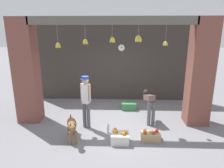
# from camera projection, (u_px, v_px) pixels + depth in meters

# --- Properties ---
(ground_plane) EXTENTS (60.00, 60.00, 0.00)m
(ground_plane) POSITION_uv_depth(u_px,v_px,m) (112.00, 125.00, 6.45)
(ground_plane) COLOR slate
(shop_back_wall) EXTENTS (6.80, 0.12, 3.35)m
(shop_back_wall) POSITION_uv_depth(u_px,v_px,m) (114.00, 62.00, 8.46)
(shop_back_wall) COLOR #38332D
(shop_back_wall) RESTS_ON ground_plane
(shop_pillar_left) EXTENTS (0.70, 0.60, 3.35)m
(shop_pillar_left) POSITION_uv_depth(u_px,v_px,m) (26.00, 72.00, 6.40)
(shop_pillar_left) COLOR brown
(shop_pillar_left) RESTS_ON ground_plane
(shop_pillar_right) EXTENTS (0.70, 0.60, 3.35)m
(shop_pillar_right) POSITION_uv_depth(u_px,v_px,m) (200.00, 73.00, 6.20)
(shop_pillar_right) COLOR brown
(shop_pillar_right) RESTS_ON ground_plane
(storefront_awning) EXTENTS (4.90, 0.28, 0.91)m
(storefront_awning) POSITION_uv_depth(u_px,v_px,m) (112.00, 22.00, 5.73)
(storefront_awning) COLOR #5B564C
(dog) EXTENTS (0.44, 0.90, 0.67)m
(dog) POSITION_uv_depth(u_px,v_px,m) (72.00, 125.00, 5.43)
(dog) COLOR brown
(dog) RESTS_ON ground_plane
(shopkeeper) EXTENTS (0.33, 0.30, 1.65)m
(shopkeeper) POSITION_uv_depth(u_px,v_px,m) (86.00, 98.00, 6.04)
(shopkeeper) COLOR #56565B
(shopkeeper) RESTS_ON ground_plane
(worker_stooping) EXTENTS (0.33, 0.77, 1.01)m
(worker_stooping) POSITION_uv_depth(u_px,v_px,m) (149.00, 103.00, 6.47)
(worker_stooping) COLOR #56565B
(worker_stooping) RESTS_ON ground_plane
(fruit_crate_oranges) EXTENTS (0.49, 0.41, 0.37)m
(fruit_crate_oranges) POSITION_uv_depth(u_px,v_px,m) (120.00, 137.00, 5.40)
(fruit_crate_oranges) COLOR silver
(fruit_crate_oranges) RESTS_ON ground_plane
(fruit_crate_apples) EXTENTS (0.53, 0.33, 0.30)m
(fruit_crate_apples) POSITION_uv_depth(u_px,v_px,m) (150.00, 136.00, 5.55)
(fruit_crate_apples) COLOR tan
(fruit_crate_apples) RESTS_ON ground_plane
(produce_box_green) EXTENTS (0.55, 0.40, 0.27)m
(produce_box_green) POSITION_uv_depth(u_px,v_px,m) (129.00, 106.00, 7.73)
(produce_box_green) COLOR #387A42
(produce_box_green) RESTS_ON ground_plane
(water_bottle) EXTENTS (0.07, 0.07, 0.28)m
(water_bottle) POSITION_uv_depth(u_px,v_px,m) (108.00, 129.00, 5.91)
(water_bottle) COLOR silver
(water_bottle) RESTS_ON ground_plane
(wall_clock) EXTENTS (0.29, 0.03, 0.29)m
(wall_clock) POSITION_uv_depth(u_px,v_px,m) (121.00, 48.00, 8.23)
(wall_clock) COLOR black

